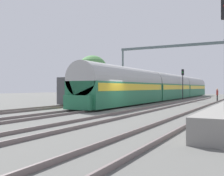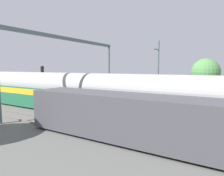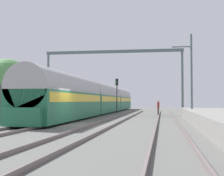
% 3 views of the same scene
% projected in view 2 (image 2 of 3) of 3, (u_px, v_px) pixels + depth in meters
% --- Properties ---
extents(platform, '(4.40, 28.00, 0.90)m').
position_uv_depth(platform, '(223.00, 101.00, 23.85)').
color(platform, gray).
rests_on(platform, ground).
extents(passenger_train, '(2.93, 49.20, 3.82)m').
position_uv_depth(passenger_train, '(34.00, 89.00, 23.04)').
color(passenger_train, '#236B47').
rests_on(passenger_train, ground).
extents(freight_car, '(2.80, 13.00, 2.70)m').
position_uv_depth(freight_car, '(121.00, 116.00, 12.45)').
color(freight_car, '#47474C').
rests_on(freight_car, ground).
extents(person_crossing, '(0.29, 0.43, 1.73)m').
position_uv_depth(person_crossing, '(101.00, 93.00, 27.34)').
color(person_crossing, '#2F2F2F').
rests_on(person_crossing, ground).
extents(railway_signal_far, '(0.36, 0.30, 4.67)m').
position_uv_depth(railway_signal_far, '(43.00, 79.00, 24.97)').
color(railway_signal_far, '#2D2D33').
rests_on(railway_signal_far, ground).
extents(catenary_gantry, '(16.95, 0.28, 7.86)m').
position_uv_depth(catenary_gantry, '(70.00, 55.00, 22.47)').
color(catenary_gantry, slate).
rests_on(catenary_gantry, ground).
extents(catenary_pole_east_mid, '(1.90, 0.20, 8.00)m').
position_uv_depth(catenary_pole_east_mid, '(158.00, 70.00, 26.17)').
color(catenary_pole_east_mid, slate).
rests_on(catenary_pole_east_mid, ground).
extents(tree_east_background, '(4.11, 4.11, 5.85)m').
position_uv_depth(tree_east_background, '(205.00, 72.00, 29.48)').
color(tree_east_background, '#4C3826').
rests_on(tree_east_background, ground).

